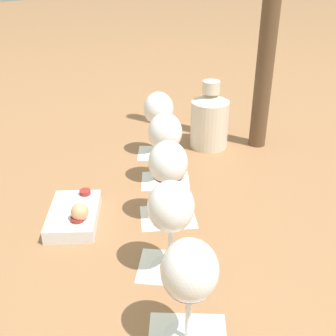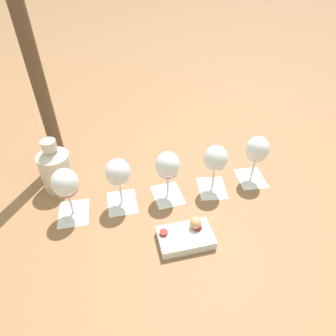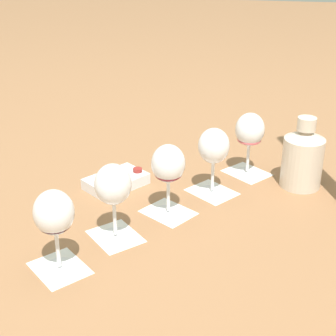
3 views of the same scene
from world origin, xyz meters
The scene contains 13 objects.
ground_plane centered at (0.00, 0.00, 0.00)m, with size 8.00×8.00×0.00m, color #936642.
tasting_card_0 centered at (-0.26, 0.17, 0.00)m, with size 0.14×0.15×0.00m.
tasting_card_1 centered at (-0.12, 0.09, 0.00)m, with size 0.14×0.15×0.00m.
tasting_card_2 centered at (0.00, 0.00, 0.00)m, with size 0.14×0.15×0.00m.
tasting_card_3 centered at (0.13, -0.09, 0.00)m, with size 0.15×0.15×0.00m.
tasting_card_4 centered at (0.26, -0.17, 0.00)m, with size 0.14×0.15×0.00m.
wine_glass_0 centered at (-0.26, 0.17, 0.12)m, with size 0.08×0.08×0.17m.
wine_glass_1 centered at (-0.12, 0.09, 0.12)m, with size 0.08×0.08×0.17m.
wine_glass_2 centered at (0.00, 0.00, 0.12)m, with size 0.08×0.08×0.17m.
wine_glass_3 centered at (0.13, -0.09, 0.12)m, with size 0.08×0.08×0.17m.
wine_glass_4 centered at (0.26, -0.17, 0.12)m, with size 0.08×0.08×0.17m.
ceramic_vase centered at (-0.21, 0.31, 0.08)m, with size 0.10×0.10×0.19m.
snack_dish centered at (-0.10, -0.16, 0.02)m, with size 0.18×0.17×0.06m.
Camera 3 is at (1.04, 0.21, 0.62)m, focal length 55.00 mm.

